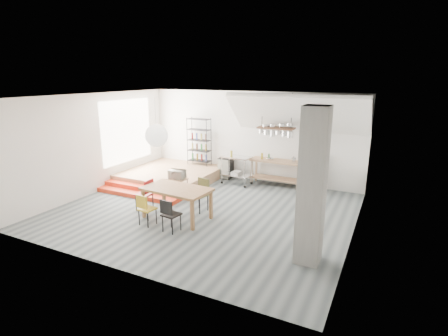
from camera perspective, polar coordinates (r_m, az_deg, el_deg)
The scene contains 26 objects.
floor at distance 10.07m, azimuth -3.25°, elevation -6.90°, with size 8.00×8.00×0.00m, color #4A5255.
wall_back at distance 12.69m, azimuth 4.45°, elevation 5.17°, with size 8.00×0.04×3.20m, color silver.
wall_left at distance 12.04m, azimuth -20.23°, elevation 3.77°, with size 0.04×7.00×3.20m, color silver.
wall_right at distance 8.42m, azimuth 21.04°, elevation -0.80°, with size 0.04×7.00×3.20m, color silver.
ceiling at distance 9.36m, azimuth -3.54°, elevation 11.60°, with size 8.00×7.00×0.02m, color white.
slope_ceiling at distance 11.44m, azimuth 11.89°, elevation 8.65°, with size 4.40×1.80×0.15m, color white.
window_pane at distance 13.05m, azimuth -15.52°, elevation 5.84°, with size 0.02×2.50×2.20m, color white.
platform at distance 12.87m, azimuth -8.60°, elevation -1.21°, with size 3.00×3.00×0.40m, color #A47852.
step_lower at distance 11.45m, azimuth -14.13°, elevation -4.25°, with size 3.00×0.35×0.13m, color red.
step_upper at distance 11.68m, azimuth -13.05°, elevation -3.46°, with size 3.00×0.35×0.27m, color red.
concrete_column at distance 7.08m, azimuth 14.18°, elevation -3.10°, with size 0.50×0.50×3.20m, color slate.
kitchen_counter at distance 12.21m, azimuth 8.53°, elevation -0.01°, with size 1.80×0.60×0.91m.
stove at distance 11.93m, azimuth 14.92°, elevation -1.44°, with size 0.60×0.60×1.18m.
pot_rack at distance 11.72m, azimuth 8.58°, elevation 6.11°, with size 1.20×0.50×1.43m.
wire_shelving at distance 13.34m, azimuth -4.08°, elevation 4.47°, with size 0.88×0.38×1.80m.
microwave_shelf at distance 11.19m, azimuth -7.66°, elevation -1.79°, with size 0.60×0.40×0.16m.
paper_lantern at distance 9.38m, azimuth -10.96°, elevation 5.22°, with size 0.60×0.60×0.60m, color white.
dining_table at distance 9.35m, azimuth -7.76°, elevation -3.80°, with size 1.85×1.13×0.85m.
chair_mustard at distance 9.12m, azimuth -12.75°, elevation -6.25°, with size 0.43×0.43×0.84m.
chair_black at distance 8.63m, azimuth -8.92°, elevation -7.24°, with size 0.43×0.43×0.85m.
chair_olive at distance 9.90m, azimuth -3.78°, elevation -3.89°, with size 0.51×0.51×0.92m.
chair_red at distance 10.11m, azimuth -12.61°, elevation -3.85°, with size 0.43×0.43×0.91m.
rolling_cart at distance 12.24m, azimuth 2.09°, elevation 0.30°, with size 1.07×0.68×1.00m.
mini_fridge at distance 13.02m, azimuth 0.29°, elevation 0.02°, with size 0.46×0.46×0.78m, color black.
microwave at distance 11.15m, azimuth -7.69°, elevation -1.01°, with size 0.50×0.34×0.28m, color beige.
bowl at distance 12.15m, azimuth 7.60°, elevation 1.47°, with size 0.24×0.24×0.06m, color silver.
Camera 1 is at (4.63, -8.12, 3.73)m, focal length 28.00 mm.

